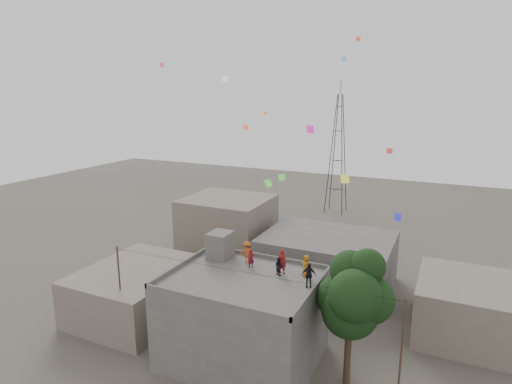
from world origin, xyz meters
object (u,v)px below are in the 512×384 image
at_px(stair_head_box, 220,245).
at_px(tree, 354,296).
at_px(transmission_tower, 338,154).
at_px(person_dark_adult, 309,275).
at_px(person_red_adult, 282,261).

relative_size(stair_head_box, tree, 0.22).
relative_size(tree, transmission_tower, 0.45).
xyz_separation_m(transmission_tower, person_dark_adult, (8.40, -39.30, -2.17)).
bearing_deg(person_dark_adult, stair_head_box, 147.14).
distance_m(stair_head_box, person_dark_adult, 7.84).
bearing_deg(person_red_adult, person_dark_adult, 160.89).
bearing_deg(stair_head_box, person_red_adult, -7.12).
bearing_deg(person_red_adult, stair_head_box, 1.97).
height_order(person_red_adult, person_dark_adult, person_red_adult).
distance_m(stair_head_box, transmission_tower, 37.46).
bearing_deg(tree, person_red_adult, 165.74).
height_order(tree, person_dark_adult, tree).
xyz_separation_m(tree, transmission_tower, (-11.37, 39.40, 2.97)).
bearing_deg(transmission_tower, person_dark_adult, -77.94).
height_order(stair_head_box, person_red_adult, stair_head_box).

